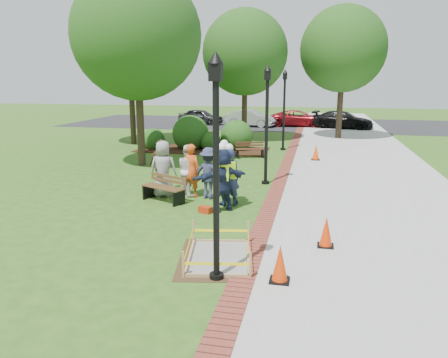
% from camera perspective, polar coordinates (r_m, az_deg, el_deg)
% --- Properties ---
extents(ground, '(100.00, 100.00, 0.00)m').
position_cam_1_polar(ground, '(11.68, -3.65, -5.97)').
color(ground, '#285116').
rests_on(ground, ground).
extents(sidewalk, '(6.00, 60.00, 0.02)m').
position_cam_1_polar(sidewalk, '(21.06, 17.25, 2.07)').
color(sidewalk, '#9E9E99').
rests_on(sidewalk, ground).
extents(brick_edging, '(0.50, 60.00, 0.03)m').
position_cam_1_polar(brick_edging, '(21.00, 8.39, 2.50)').
color(brick_edging, maroon).
rests_on(brick_edging, ground).
extents(mulch_bed, '(7.00, 3.00, 0.05)m').
position_cam_1_polar(mulch_bed, '(23.71, -2.82, 3.83)').
color(mulch_bed, '#381E0F').
rests_on(mulch_bed, ground).
extents(parking_lot, '(36.00, 12.00, 0.01)m').
position_cam_1_polar(parking_lot, '(37.93, 7.49, 7.16)').
color(parking_lot, black).
rests_on(parking_lot, ground).
extents(wet_concrete_pad, '(2.08, 2.56, 0.55)m').
position_cam_1_polar(wet_concrete_pad, '(9.47, -0.67, -9.06)').
color(wet_concrete_pad, '#47331E').
rests_on(wet_concrete_pad, ground).
extents(bench_near, '(1.58, 1.08, 0.82)m').
position_cam_1_polar(bench_near, '(13.85, -7.89, -1.88)').
color(bench_near, brown).
rests_on(bench_near, ground).
extents(bench_far, '(1.48, 0.88, 0.76)m').
position_cam_1_polar(bench_far, '(21.40, 3.42, 3.43)').
color(bench_far, '#4B291A').
rests_on(bench_far, ground).
extents(cone_front, '(0.38, 0.38, 0.75)m').
position_cam_1_polar(cone_front, '(8.47, 7.32, -11.00)').
color(cone_front, black).
rests_on(cone_front, ground).
extents(cone_back, '(0.37, 0.37, 0.73)m').
position_cam_1_polar(cone_back, '(10.32, 13.19, -6.82)').
color(cone_back, black).
rests_on(cone_back, ground).
extents(cone_far, '(0.39, 0.39, 0.78)m').
position_cam_1_polar(cone_far, '(21.13, 11.90, 3.41)').
color(cone_far, black).
rests_on(cone_far, ground).
extents(toolbox, '(0.43, 0.33, 0.19)m').
position_cam_1_polar(toolbox, '(12.63, -2.46, -4.04)').
color(toolbox, '#A6270C').
rests_on(toolbox, ground).
extents(lamp_near, '(0.28, 0.28, 4.26)m').
position_cam_1_polar(lamp_near, '(7.93, -1.05, 3.49)').
color(lamp_near, black).
rests_on(lamp_near, ground).
extents(lamp_mid, '(0.28, 0.28, 4.26)m').
position_cam_1_polar(lamp_mid, '(15.78, 5.62, 8.17)').
color(lamp_mid, black).
rests_on(lamp_mid, ground).
extents(lamp_far, '(0.28, 0.28, 4.26)m').
position_cam_1_polar(lamp_far, '(23.72, 7.87, 9.71)').
color(lamp_far, black).
rests_on(lamp_far, ground).
extents(tree_left, '(5.46, 5.46, 8.29)m').
position_cam_1_polar(tree_left, '(19.65, -11.34, 17.91)').
color(tree_left, '#3D2D1E').
rests_on(tree_left, ground).
extents(tree_back, '(5.16, 5.16, 7.91)m').
position_cam_1_polar(tree_back, '(27.49, 2.76, 16.16)').
color(tree_back, '#3D2D1E').
rests_on(tree_back, ground).
extents(tree_right, '(5.34, 5.34, 8.25)m').
position_cam_1_polar(tree_right, '(29.31, 15.31, 16.04)').
color(tree_right, '#3D2D1E').
rests_on(tree_right, ground).
extents(tree_far, '(5.77, 5.77, 8.71)m').
position_cam_1_polar(tree_far, '(26.50, -12.29, 17.10)').
color(tree_far, '#3D2D1E').
rests_on(tree_far, ground).
extents(shrub_a, '(1.24, 1.24, 1.24)m').
position_cam_1_polar(shrub_a, '(24.35, -9.16, 3.88)').
color(shrub_a, '#1B4714').
rests_on(shrub_a, ground).
extents(shrub_b, '(2.00, 2.00, 2.00)m').
position_cam_1_polar(shrub_b, '(24.24, -4.36, 3.96)').
color(shrub_b, '#1B4714').
rests_on(shrub_b, ground).
extents(shrub_c, '(1.12, 1.12, 1.12)m').
position_cam_1_polar(shrub_c, '(23.65, -1.75, 3.77)').
color(shrub_c, '#1B4714').
rests_on(shrub_c, ground).
extents(shrub_d, '(1.75, 1.75, 1.75)m').
position_cam_1_polar(shrub_d, '(23.77, 1.65, 3.82)').
color(shrub_d, '#1B4714').
rests_on(shrub_d, ground).
extents(shrub_e, '(1.01, 1.01, 1.01)m').
position_cam_1_polar(shrub_e, '(24.37, -2.66, 4.03)').
color(shrub_e, '#1B4714').
rests_on(shrub_e, ground).
extents(casual_person_a, '(0.62, 0.42, 1.84)m').
position_cam_1_polar(casual_person_a, '(14.33, -7.94, 1.31)').
color(casual_person_a, gray).
rests_on(casual_person_a, ground).
extents(casual_person_b, '(0.65, 0.54, 1.74)m').
position_cam_1_polar(casual_person_b, '(14.23, -4.24, 1.12)').
color(casual_person_b, '#D64C19').
rests_on(casual_person_b, ground).
extents(casual_person_c, '(0.62, 0.63, 1.68)m').
position_cam_1_polar(casual_person_c, '(14.45, -4.64, 1.18)').
color(casual_person_c, white).
rests_on(casual_person_c, ground).
extents(casual_person_d, '(0.66, 0.55, 1.78)m').
position_cam_1_polar(casual_person_d, '(15.03, -8.13, 1.74)').
color(casual_person_d, brown).
rests_on(casual_person_d, ground).
extents(casual_person_e, '(0.60, 0.47, 1.66)m').
position_cam_1_polar(casual_person_e, '(13.97, -1.97, 0.76)').
color(casual_person_e, '#2C304E').
rests_on(casual_person_e, ground).
extents(hivis_worker_a, '(0.70, 0.68, 2.01)m').
position_cam_1_polar(hivis_worker_a, '(12.59, -0.26, 0.15)').
color(hivis_worker_a, '#1A2944').
rests_on(hivis_worker_a, ground).
extents(hivis_worker_b, '(0.64, 0.50, 1.92)m').
position_cam_1_polar(hivis_worker_b, '(13.10, 0.65, 0.47)').
color(hivis_worker_b, '#18273F').
rests_on(hivis_worker_b, ground).
extents(hivis_worker_c, '(0.70, 0.64, 2.00)m').
position_cam_1_polar(hivis_worker_c, '(13.31, 0.03, 0.83)').
color(hivis_worker_c, '#1B2647').
rests_on(hivis_worker_c, ground).
extents(parked_car_a, '(2.39, 4.51, 1.41)m').
position_cam_1_polar(parked_car_a, '(37.31, -3.04, 7.15)').
color(parked_car_a, '#27272A').
rests_on(parked_car_a, ground).
extents(parked_car_b, '(2.95, 4.78, 1.45)m').
position_cam_1_polar(parked_car_b, '(35.59, 3.50, 6.86)').
color(parked_car_b, '#A2A3A7').
rests_on(parked_car_b, ground).
extents(parked_car_c, '(1.91, 4.30, 1.39)m').
position_cam_1_polar(parked_car_c, '(36.20, 9.68, 6.80)').
color(parked_car_c, maroon).
rests_on(parked_car_c, ground).
extents(parked_car_d, '(2.86, 4.77, 1.45)m').
position_cam_1_polar(parked_car_d, '(35.40, 15.18, 6.40)').
color(parked_car_d, black).
rests_on(parked_car_d, ground).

